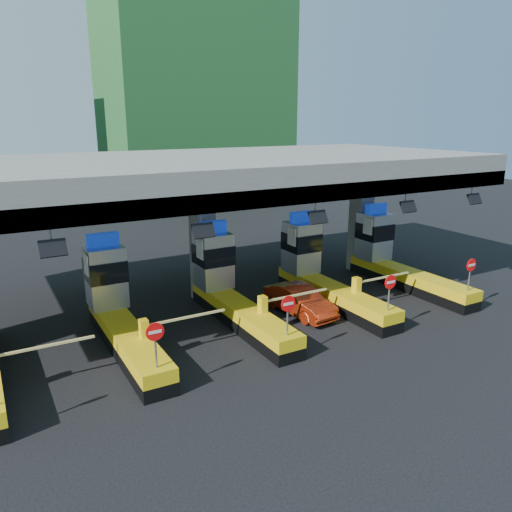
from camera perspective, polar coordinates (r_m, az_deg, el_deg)
ground at (r=22.73m, az=-2.84°, el=-7.13°), size 120.00×120.00×0.00m
toll_canopy at (r=23.73m, az=-6.21°, el=9.10°), size 28.00×12.09×7.00m
toll_lane_left at (r=20.88m, az=-15.64°, el=-5.69°), size 4.43×8.00×4.16m
toll_lane_center at (r=22.46m, az=-3.21°, el=-3.60°), size 4.43×8.00×4.16m
toll_lane_right at (r=24.97m, az=7.12°, el=-1.73°), size 4.43×8.00×4.16m
toll_lane_far_right at (r=28.14m, az=15.33°, el=-0.19°), size 4.43×8.00×4.16m
bg_building_scaffold at (r=55.34m, az=-7.20°, el=20.83°), size 18.00×12.00×28.00m
red_car at (r=23.06m, az=5.01°, el=-5.09°), size 1.73×4.06×1.30m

